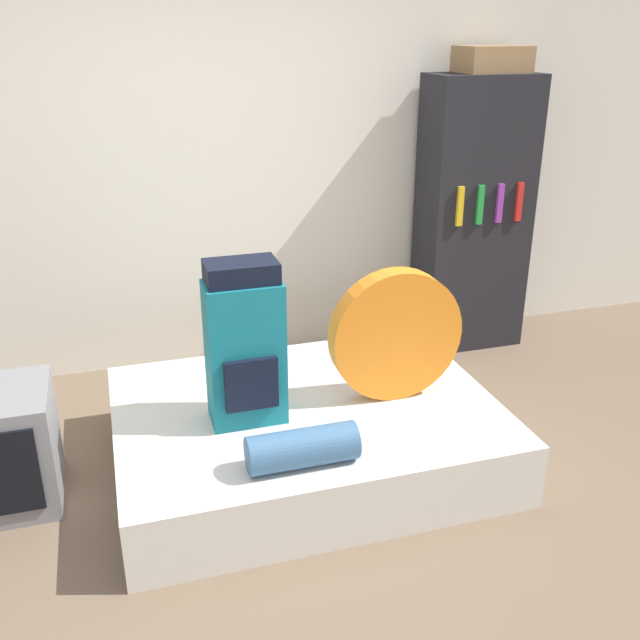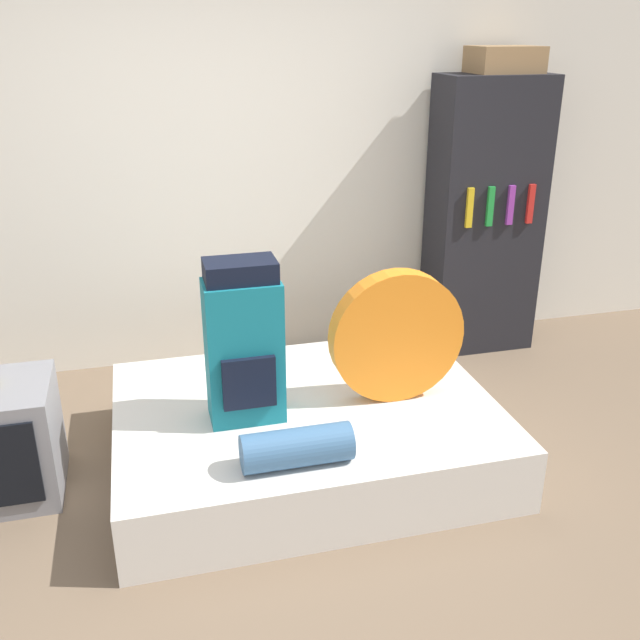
% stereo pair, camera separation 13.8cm
% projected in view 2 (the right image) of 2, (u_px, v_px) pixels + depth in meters
% --- Properties ---
extents(ground_plane, '(16.00, 16.00, 0.00)m').
position_uv_depth(ground_plane, '(287.00, 528.00, 3.21)').
color(ground_plane, brown).
extents(wall_back, '(8.00, 0.05, 2.60)m').
position_uv_depth(wall_back, '(218.00, 163.00, 4.44)').
color(wall_back, silver).
rests_on(wall_back, ground_plane).
extents(bed, '(1.89, 1.42, 0.33)m').
position_uv_depth(bed, '(306.00, 432.00, 3.66)').
color(bed, silver).
rests_on(bed, ground_plane).
extents(backpack, '(0.35, 0.25, 0.79)m').
position_uv_depth(backpack, '(244.00, 344.00, 3.33)').
color(backpack, '#14707F').
rests_on(backpack, bed).
extents(tent_bag, '(0.68, 0.11, 0.68)m').
position_uv_depth(tent_bag, '(396.00, 336.00, 3.54)').
color(tent_bag, orange).
rests_on(tent_bag, bed).
extents(sleeping_roll, '(0.48, 0.17, 0.17)m').
position_uv_depth(sleeping_roll, '(297.00, 447.00, 3.07)').
color(sleeping_roll, '#3D668E').
rests_on(sleeping_roll, bed).
extents(bookshelf, '(0.71, 0.40, 1.82)m').
position_uv_depth(bookshelf, '(484.00, 218.00, 4.74)').
color(bookshelf, black).
rests_on(bookshelf, ground_plane).
extents(cardboard_box, '(0.42, 0.32, 0.16)m').
position_uv_depth(cardboard_box, '(505.00, 59.00, 4.40)').
color(cardboard_box, '#99754C').
rests_on(cardboard_box, bookshelf).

